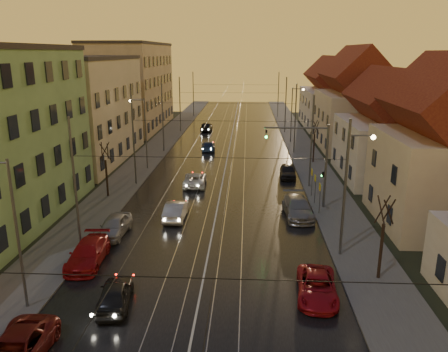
% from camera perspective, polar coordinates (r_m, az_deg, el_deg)
% --- Properties ---
extents(ground, '(160.00, 160.00, 0.00)m').
position_cam_1_polar(ground, '(21.67, -4.26, -20.42)').
color(ground, black).
rests_on(ground, ground).
extents(road, '(16.00, 120.00, 0.04)m').
position_cam_1_polar(road, '(58.77, 0.62, 3.31)').
color(road, black).
rests_on(road, ground).
extents(sidewalk_left, '(4.00, 120.00, 0.15)m').
position_cam_1_polar(sidewalk_left, '(60.01, -8.98, 3.43)').
color(sidewalk_left, '#4C4C4C').
rests_on(sidewalk_left, ground).
extents(sidewalk_right, '(4.00, 120.00, 0.15)m').
position_cam_1_polar(sidewalk_right, '(59.19, 10.35, 3.19)').
color(sidewalk_right, '#4C4C4C').
rests_on(sidewalk_right, ground).
extents(tram_rail_0, '(0.06, 120.00, 0.03)m').
position_cam_1_polar(tram_rail_0, '(58.89, -1.53, 3.36)').
color(tram_rail_0, gray).
rests_on(tram_rail_0, road).
extents(tram_rail_1, '(0.06, 120.00, 0.03)m').
position_cam_1_polar(tram_rail_1, '(58.80, -0.13, 3.35)').
color(tram_rail_1, gray).
rests_on(tram_rail_1, road).
extents(tram_rail_2, '(0.06, 120.00, 0.03)m').
position_cam_1_polar(tram_rail_2, '(58.73, 1.37, 3.33)').
color(tram_rail_2, gray).
rests_on(tram_rail_2, road).
extents(tram_rail_3, '(0.06, 120.00, 0.03)m').
position_cam_1_polar(tram_rail_3, '(58.71, 2.77, 3.31)').
color(tram_rail_3, gray).
rests_on(tram_rail_3, road).
extents(apartment_left_2, '(10.00, 20.00, 12.00)m').
position_cam_1_polar(apartment_left_2, '(55.46, -18.21, 8.04)').
color(apartment_left_2, '#B4AC8B').
rests_on(apartment_left_2, ground).
extents(apartment_left_3, '(10.00, 24.00, 14.00)m').
position_cam_1_polar(apartment_left_3, '(78.12, -11.96, 11.28)').
color(apartment_left_3, '#958260').
rests_on(apartment_left_3, ground).
extents(house_right_1, '(8.67, 10.20, 10.80)m').
position_cam_1_polar(house_right_1, '(36.19, 26.74, 2.42)').
color(house_right_1, '#C5B297').
rests_on(house_right_1, ground).
extents(house_right_2, '(9.18, 12.24, 9.20)m').
position_cam_1_polar(house_right_2, '(48.29, 20.66, 5.12)').
color(house_right_2, beige).
rests_on(house_right_2, ground).
extents(house_right_3, '(9.18, 14.28, 11.50)m').
position_cam_1_polar(house_right_3, '(62.43, 16.73, 8.77)').
color(house_right_3, '#C5B297').
rests_on(house_right_3, ground).
extents(house_right_4, '(9.18, 16.32, 10.00)m').
position_cam_1_polar(house_right_4, '(80.03, 13.74, 9.87)').
color(house_right_4, beige).
rests_on(house_right_4, ground).
extents(catenary_pole_l_1, '(0.16, 0.16, 9.00)m').
position_cam_1_polar(catenary_pole_l_1, '(29.71, -18.88, -1.25)').
color(catenary_pole_l_1, '#595B60').
rests_on(catenary_pole_l_1, ground).
extents(catenary_pole_r_1, '(0.16, 0.16, 9.00)m').
position_cam_1_polar(catenary_pole_r_1, '(28.27, 15.52, -1.83)').
color(catenary_pole_r_1, '#595B60').
rests_on(catenary_pole_r_1, ground).
extents(catenary_pole_l_2, '(0.16, 0.16, 9.00)m').
position_cam_1_polar(catenary_pole_l_2, '(43.56, -11.71, 4.54)').
color(catenary_pole_l_2, '#595B60').
rests_on(catenary_pole_l_2, ground).
extents(catenary_pole_r_2, '(0.16, 0.16, 9.00)m').
position_cam_1_polar(catenary_pole_r_2, '(42.58, 11.36, 4.31)').
color(catenary_pole_r_2, '#595B60').
rests_on(catenary_pole_r_2, ground).
extents(catenary_pole_l_3, '(0.16, 0.16, 9.00)m').
position_cam_1_polar(catenary_pole_l_3, '(57.98, -8.01, 7.48)').
color(catenary_pole_l_3, '#595B60').
rests_on(catenary_pole_l_3, ground).
extents(catenary_pole_r_3, '(0.16, 0.16, 9.00)m').
position_cam_1_polar(catenary_pole_r_3, '(57.25, 9.29, 7.32)').
color(catenary_pole_r_3, '#595B60').
rests_on(catenary_pole_r_3, ground).
extents(catenary_pole_l_4, '(0.16, 0.16, 9.00)m').
position_cam_1_polar(catenary_pole_l_4, '(72.63, -5.77, 9.23)').
color(catenary_pole_l_4, '#595B60').
rests_on(catenary_pole_l_4, ground).
extents(catenary_pole_r_4, '(0.16, 0.16, 9.00)m').
position_cam_1_polar(catenary_pole_r_4, '(72.05, 8.05, 9.10)').
color(catenary_pole_r_4, '#595B60').
rests_on(catenary_pole_r_4, ground).
extents(catenary_pole_l_5, '(0.16, 0.16, 9.00)m').
position_cam_1_polar(catenary_pole_l_5, '(90.37, -4.03, 10.56)').
color(catenary_pole_l_5, '#595B60').
rests_on(catenary_pole_l_5, ground).
extents(catenary_pole_r_5, '(0.16, 0.16, 9.00)m').
position_cam_1_polar(catenary_pole_r_5, '(89.90, 7.10, 10.46)').
color(catenary_pole_r_5, '#595B60').
rests_on(catenary_pole_r_5, ground).
extents(street_lamp_0, '(1.75, 0.32, 8.00)m').
position_cam_1_polar(street_lamp_0, '(23.85, -26.22, -5.25)').
color(street_lamp_0, '#595B60').
rests_on(street_lamp_0, ground).
extents(street_lamp_1, '(1.75, 0.32, 8.00)m').
position_cam_1_polar(street_lamp_1, '(29.20, 16.14, -0.52)').
color(street_lamp_1, '#595B60').
rests_on(street_lamp_1, ground).
extents(street_lamp_2, '(1.75, 0.32, 8.00)m').
position_cam_1_polar(street_lamp_2, '(49.33, -10.57, 6.36)').
color(street_lamp_2, '#595B60').
rests_on(street_lamp_2, ground).
extents(street_lamp_3, '(1.75, 0.32, 8.00)m').
position_cam_1_polar(street_lamp_3, '(64.15, 9.11, 8.58)').
color(street_lamp_3, '#595B60').
rests_on(street_lamp_3, ground).
extents(traffic_light_mast, '(5.30, 0.32, 7.20)m').
position_cam_1_polar(traffic_light_mast, '(36.67, 11.71, 2.60)').
color(traffic_light_mast, '#595B60').
rests_on(traffic_light_mast, ground).
extents(bare_tree_0, '(1.09, 1.09, 5.11)m').
position_cam_1_polar(bare_tree_0, '(40.72, -15.12, 0.63)').
color(bare_tree_0, black).
rests_on(bare_tree_0, ground).
extents(bare_tree_1, '(1.09, 1.09, 5.11)m').
position_cam_1_polar(bare_tree_1, '(26.65, 19.94, -7.94)').
color(bare_tree_1, black).
rests_on(bare_tree_1, ground).
extents(bare_tree_2, '(1.09, 1.09, 5.11)m').
position_cam_1_polar(bare_tree_2, '(52.94, 11.69, 4.30)').
color(bare_tree_2, black).
rests_on(bare_tree_2, ground).
extents(driving_car_0, '(2.09, 4.12, 1.35)m').
position_cam_1_polar(driving_car_0, '(24.21, -14.06, -14.76)').
color(driving_car_0, black).
rests_on(driving_car_0, ground).
extents(driving_car_1, '(1.55, 4.31, 1.41)m').
position_cam_1_polar(driving_car_1, '(35.02, -6.29, -4.45)').
color(driving_car_1, '#ACACB2').
rests_on(driving_car_1, ground).
extents(driving_car_2, '(2.29, 4.67, 1.28)m').
position_cam_1_polar(driving_car_2, '(43.38, -3.82, -0.46)').
color(driving_car_2, silver).
rests_on(driving_car_2, ground).
extents(driving_car_3, '(2.15, 4.47, 1.26)m').
position_cam_1_polar(driving_car_3, '(58.94, -2.06, 3.94)').
color(driving_car_3, navy).
rests_on(driving_car_3, ground).
extents(driving_car_4, '(1.86, 4.60, 1.57)m').
position_cam_1_polar(driving_car_4, '(73.68, -2.32, 6.47)').
color(driving_car_4, black).
rests_on(driving_car_4, ground).
extents(parked_left_1, '(2.34, 4.91, 1.35)m').
position_cam_1_polar(parked_left_1, '(21.67, -25.61, -19.97)').
color(parked_left_1, '#5A120F').
rests_on(parked_left_1, ground).
extents(parked_left_2, '(2.22, 4.92, 1.40)m').
position_cam_1_polar(parked_left_2, '(28.97, -17.34, -9.62)').
color(parked_left_2, maroon).
rests_on(parked_left_2, ground).
extents(parked_left_3, '(1.89, 4.33, 1.45)m').
position_cam_1_polar(parked_left_3, '(32.70, -14.15, -6.32)').
color(parked_left_3, '#A3A3A9').
rests_on(parked_left_3, ground).
extents(parked_right_0, '(2.48, 4.68, 1.25)m').
position_cam_1_polar(parked_right_0, '(24.79, 12.05, -13.96)').
color(parked_right_0, '#A2101C').
rests_on(parked_right_0, ground).
extents(parked_right_1, '(2.41, 5.34, 1.52)m').
position_cam_1_polar(parked_right_1, '(35.73, 9.61, -4.07)').
color(parked_right_1, gray).
rests_on(parked_right_1, ground).
extents(parked_right_2, '(1.91, 4.21, 1.40)m').
position_cam_1_polar(parked_right_2, '(46.62, 8.33, 0.65)').
color(parked_right_2, black).
rests_on(parked_right_2, ground).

